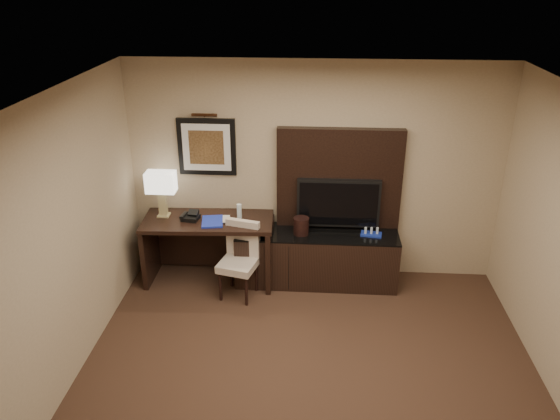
# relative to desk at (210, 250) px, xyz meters

# --- Properties ---
(floor) EXTENTS (4.50, 5.00, 0.01)m
(floor) POSITION_rel_desk_xyz_m (1.27, -2.15, -0.42)
(floor) COLOR #372218
(floor) RESTS_ON ground
(ceiling) EXTENTS (4.50, 5.00, 0.01)m
(ceiling) POSITION_rel_desk_xyz_m (1.27, -2.15, 2.28)
(ceiling) COLOR silver
(ceiling) RESTS_ON wall_back
(wall_back) EXTENTS (4.50, 0.01, 2.70)m
(wall_back) POSITION_rel_desk_xyz_m (1.27, 0.35, 0.93)
(wall_back) COLOR tan
(wall_back) RESTS_ON floor
(wall_left) EXTENTS (0.01, 5.00, 2.70)m
(wall_left) POSITION_rel_desk_xyz_m (-0.98, -2.15, 0.93)
(wall_left) COLOR tan
(wall_left) RESTS_ON floor
(desk) EXTENTS (1.60, 0.74, 0.84)m
(desk) POSITION_rel_desk_xyz_m (0.00, 0.00, 0.00)
(desk) COLOR black
(desk) RESTS_ON floor
(credenza) EXTENTS (1.97, 0.55, 0.68)m
(credenza) POSITION_rel_desk_xyz_m (1.32, 0.05, -0.08)
(credenza) COLOR black
(credenza) RESTS_ON floor
(tv_wall_panel) EXTENTS (1.50, 0.12, 1.30)m
(tv_wall_panel) POSITION_rel_desk_xyz_m (1.57, 0.29, 0.85)
(tv_wall_panel) COLOR black
(tv_wall_panel) RESTS_ON wall_back
(tv) EXTENTS (1.00, 0.08, 0.60)m
(tv) POSITION_rel_desk_xyz_m (1.57, 0.19, 0.60)
(tv) COLOR black
(tv) RESTS_ON tv_wall_panel
(artwork) EXTENTS (0.70, 0.04, 0.70)m
(artwork) POSITION_rel_desk_xyz_m (-0.03, 0.33, 1.23)
(artwork) COLOR black
(artwork) RESTS_ON wall_back
(picture_light) EXTENTS (0.04, 0.04, 0.30)m
(picture_light) POSITION_rel_desk_xyz_m (-0.03, 0.29, 1.63)
(picture_light) COLOR #432615
(picture_light) RESTS_ON wall_back
(desk_chair) EXTENTS (0.52, 0.56, 0.86)m
(desk_chair) POSITION_rel_desk_xyz_m (0.40, -0.34, 0.01)
(desk_chair) COLOR beige
(desk_chair) RESTS_ON floor
(table_lamp) EXTENTS (0.42, 0.32, 0.60)m
(table_lamp) POSITION_rel_desk_xyz_m (-0.56, 0.07, 0.72)
(table_lamp) COLOR tan
(table_lamp) RESTS_ON desk
(desk_phone) EXTENTS (0.22, 0.20, 0.10)m
(desk_phone) POSITION_rel_desk_xyz_m (-0.21, -0.02, 0.47)
(desk_phone) COLOR black
(desk_phone) RESTS_ON desk
(blue_folder) EXTENTS (0.29, 0.36, 0.02)m
(blue_folder) POSITION_rel_desk_xyz_m (0.07, -0.07, 0.43)
(blue_folder) COLOR #1C2FB7
(blue_folder) RESTS_ON desk
(book) EXTENTS (0.16, 0.03, 0.21)m
(book) POSITION_rel_desk_xyz_m (0.11, -0.01, 0.52)
(book) COLOR tan
(book) RESTS_ON desk
(water_bottle) EXTENTS (0.07, 0.07, 0.18)m
(water_bottle) POSITION_rel_desk_xyz_m (0.38, 0.07, 0.51)
(water_bottle) COLOR white
(water_bottle) RESTS_ON desk
(ice_bucket) EXTENTS (0.22, 0.22, 0.21)m
(ice_bucket) POSITION_rel_desk_xyz_m (1.13, 0.01, 0.36)
(ice_bucket) COLOR black
(ice_bucket) RESTS_ON credenza
(minibar_tray) EXTENTS (0.27, 0.19, 0.09)m
(minibar_tray) POSITION_rel_desk_xyz_m (1.97, 0.04, 0.30)
(minibar_tray) COLOR navy
(minibar_tray) RESTS_ON credenza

